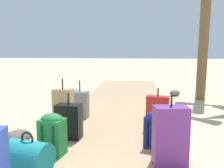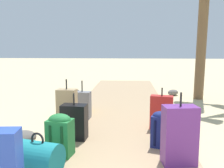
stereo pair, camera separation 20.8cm
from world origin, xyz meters
The scene contains 13 objects.
ground_plane centered at (0.00, 3.78, 0.00)m, with size 60.00×60.00×0.00m, color #CCB789.
boardwalk centered at (0.00, 4.72, 0.04)m, with size 2.12×9.44×0.08m, color tan.
suitcase_black centered at (-0.66, 2.50, 0.35)m, with size 0.40×0.27×0.71m.
backpack_navy centered at (0.63, 2.28, 0.35)m, with size 0.31×0.27×0.52m.
suitcase_grey centered at (-0.75, 3.65, 0.35)m, with size 0.34×0.25×0.76m.
backpack_green centered at (-0.71, 1.90, 0.37)m, with size 0.35×0.29×0.56m.
suitcase_red centered at (0.74, 3.08, 0.37)m, with size 0.41×0.25×0.72m.
suitcase_tan centered at (-0.89, 2.98, 0.43)m, with size 0.34×0.23×0.87m.
duffel_bag_yellow centered at (-0.96, 4.16, 0.27)m, with size 0.65×0.49×0.49m.
suitcase_purple centered at (0.79, 1.77, 0.44)m, with size 0.43×0.29×0.88m.
duffel_bag_teal centered at (-0.82, 1.42, 0.26)m, with size 0.57×0.47×0.48m.
rock_right_near centered at (1.55, 6.63, 0.09)m, with size 0.35×0.26×0.18m, color slate.
rock_left_far centered at (-1.45, 2.45, 0.10)m, with size 0.38×0.40×0.20m, color #5B5651.
Camera 1 is at (0.39, -1.11, 1.47)m, focal length 39.81 mm.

